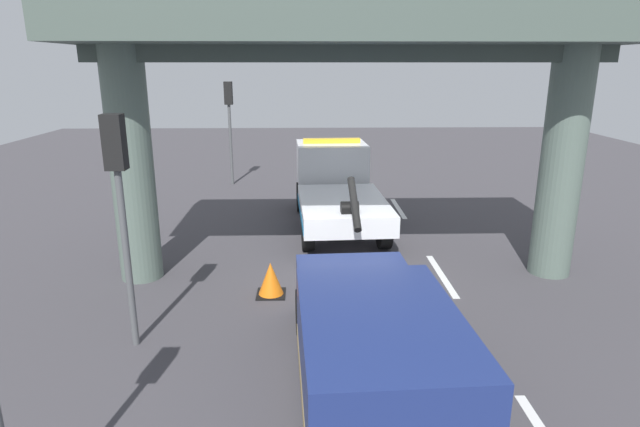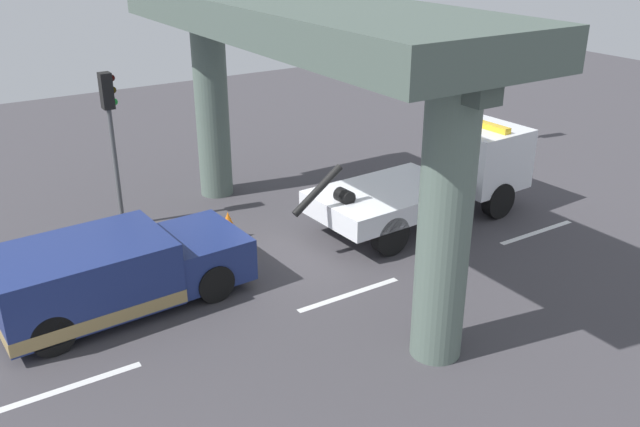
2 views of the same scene
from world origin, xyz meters
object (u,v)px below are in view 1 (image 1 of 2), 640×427
(towed_van_green, at_px, (372,344))
(traffic_cone_orange, at_px, (271,279))
(tow_truck_white, at_px, (336,184))
(traffic_light_mid, at_px, (229,110))
(traffic_light_far, at_px, (119,182))

(towed_van_green, relative_size, traffic_cone_orange, 7.11)
(traffic_cone_orange, bearing_deg, tow_truck_white, -17.18)
(traffic_light_mid, height_order, traffic_cone_orange, traffic_light_mid)
(towed_van_green, height_order, traffic_light_far, traffic_light_far)
(tow_truck_white, height_order, traffic_light_mid, traffic_light_mid)
(traffic_light_mid, bearing_deg, traffic_cone_orange, -168.16)
(traffic_light_far, bearing_deg, traffic_cone_orange, -48.85)
(traffic_light_mid, distance_m, traffic_cone_orange, 11.55)
(traffic_light_mid, relative_size, traffic_cone_orange, 5.62)
(traffic_light_far, height_order, traffic_cone_orange, traffic_light_far)
(tow_truck_white, bearing_deg, towed_van_green, -179.72)
(tow_truck_white, distance_m, traffic_cone_orange, 5.91)
(tow_truck_white, bearing_deg, traffic_light_mid, 36.71)
(towed_van_green, bearing_deg, traffic_light_mid, 15.71)
(traffic_cone_orange, bearing_deg, traffic_light_far, 131.15)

